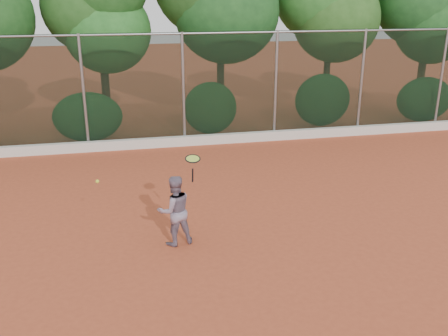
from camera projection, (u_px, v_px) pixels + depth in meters
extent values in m
plane|color=#AF4829|center=(235.00, 246.00, 9.64)|extent=(80.00, 80.00, 0.00)
cube|color=beige|center=(186.00, 141.00, 15.87)|extent=(24.00, 0.20, 0.30)
imported|color=gray|center=(175.00, 210.00, 9.50)|extent=(0.77, 0.66, 1.40)
cube|color=black|center=(183.00, 90.00, 15.50)|extent=(24.00, 0.01, 3.50)
cylinder|color=gray|center=(182.00, 34.00, 14.93)|extent=(24.00, 0.06, 0.06)
cylinder|color=gray|center=(84.00, 94.00, 14.91)|extent=(0.09, 0.09, 3.50)
cylinder|color=gray|center=(183.00, 90.00, 15.50)|extent=(0.09, 0.09, 3.50)
cylinder|color=gray|center=(276.00, 86.00, 16.10)|extent=(0.09, 0.09, 3.50)
cylinder|color=gray|center=(361.00, 83.00, 16.69)|extent=(0.09, 0.09, 3.50)
cylinder|color=gray|center=(441.00, 80.00, 17.29)|extent=(0.09, 0.09, 3.50)
cylinder|color=#3A2316|center=(106.00, 96.00, 17.33)|extent=(0.28, 0.28, 2.40)
ellipsoid|color=#236322|center=(107.00, 31.00, 16.54)|extent=(2.90, 2.40, 2.80)
ellipsoid|color=#214F1B|center=(90.00, 6.00, 16.45)|extent=(3.20, 2.70, 3.10)
cylinder|color=#3D2717|center=(221.00, 85.00, 17.75)|extent=(0.26, 0.26, 3.00)
ellipsoid|color=#276626|center=(227.00, 11.00, 16.86)|extent=(3.60, 3.00, 3.50)
cylinder|color=#3A2716|center=(326.00, 84.00, 18.79)|extent=(0.24, 0.24, 2.70)
ellipsoid|color=#26501B|center=(337.00, 19.00, 17.96)|extent=(3.20, 2.70, 3.10)
cylinder|color=#472F1B|center=(420.00, 85.00, 19.19)|extent=(0.28, 0.28, 2.50)
ellipsoid|color=#2A6727|center=(434.00, 24.00, 18.39)|extent=(3.00, 2.50, 2.90)
ellipsoid|color=#256326|center=(420.00, 1.00, 18.30)|extent=(3.30, 2.80, 3.20)
ellipsoid|color=#2A6F2A|center=(88.00, 117.00, 15.94)|extent=(2.20, 1.16, 1.60)
ellipsoid|color=#2B6627|center=(210.00, 108.00, 16.70)|extent=(1.80, 1.04, 1.76)
ellipsoid|color=#245E24|center=(322.00, 100.00, 17.47)|extent=(2.00, 1.10, 1.84)
ellipsoid|color=#256126|center=(424.00, 99.00, 18.31)|extent=(2.16, 1.12, 1.64)
cylinder|color=black|center=(193.00, 175.00, 9.33)|extent=(0.04, 0.11, 0.29)
torus|color=black|center=(193.00, 159.00, 9.16)|extent=(0.30, 0.30, 0.09)
cylinder|color=#B5CF3D|center=(193.00, 159.00, 9.16)|extent=(0.26, 0.25, 0.06)
sphere|color=#D2E233|center=(97.00, 181.00, 9.01)|extent=(0.07, 0.07, 0.07)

